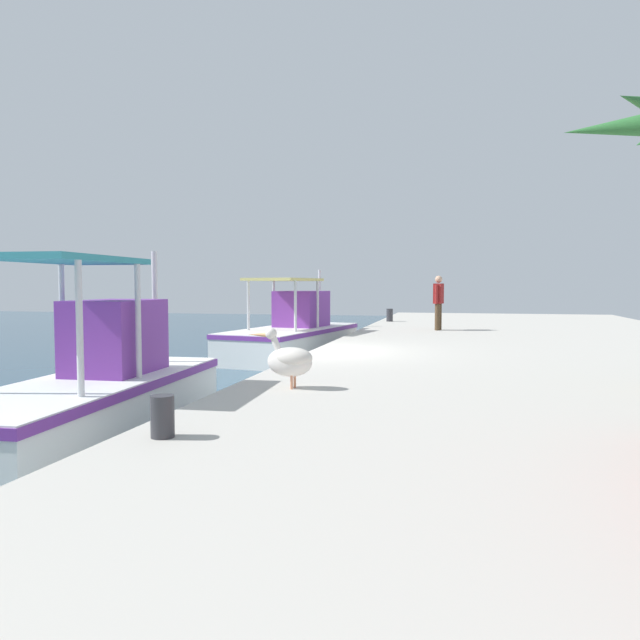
{
  "coord_description": "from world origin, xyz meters",
  "views": [
    {
      "loc": [
        -12.31,
        -3.12,
        2.21
      ],
      "look_at": [
        4.68,
        0.91,
        1.17
      ],
      "focal_mm": 33.52,
      "sensor_mm": 36.0,
      "label": 1
    }
  ],
  "objects_px": {
    "mooring_bollard_nearest": "(162,416)",
    "mooring_bollard_second": "(390,315)",
    "fishing_boat_second": "(96,393)",
    "fishing_boat_third": "(293,335)",
    "fisherman_standing": "(438,300)",
    "pelican": "(290,359)"
  },
  "relations": [
    {
      "from": "pelican",
      "to": "mooring_bollard_second",
      "type": "bearing_deg",
      "value": 1.58
    },
    {
      "from": "fishing_boat_third",
      "to": "fisherman_standing",
      "type": "distance_m",
      "value": 4.62
    },
    {
      "from": "fishing_boat_second",
      "to": "fishing_boat_third",
      "type": "height_order",
      "value": "fishing_boat_second"
    },
    {
      "from": "fishing_boat_third",
      "to": "mooring_bollard_nearest",
      "type": "xyz_separation_m",
      "value": [
        -12.53,
        -2.32,
        0.32
      ]
    },
    {
      "from": "fishing_boat_third",
      "to": "mooring_bollard_nearest",
      "type": "height_order",
      "value": "fishing_boat_third"
    },
    {
      "from": "fishing_boat_third",
      "to": "mooring_bollard_nearest",
      "type": "distance_m",
      "value": 12.74
    },
    {
      "from": "fishing_boat_second",
      "to": "mooring_bollard_nearest",
      "type": "xyz_separation_m",
      "value": [
        -2.42,
        -2.33,
        0.32
      ]
    },
    {
      "from": "pelican",
      "to": "mooring_bollard_second",
      "type": "height_order",
      "value": "pelican"
    },
    {
      "from": "fishing_boat_second",
      "to": "mooring_bollard_second",
      "type": "height_order",
      "value": "fishing_boat_second"
    },
    {
      "from": "fishing_boat_third",
      "to": "mooring_bollard_second",
      "type": "xyz_separation_m",
      "value": [
        5.35,
        -2.32,
        0.37
      ]
    },
    {
      "from": "pelican",
      "to": "mooring_bollard_second",
      "type": "distance_m",
      "value": 15.1
    },
    {
      "from": "fisherman_standing",
      "to": "fishing_boat_third",
      "type": "bearing_deg",
      "value": 107.17
    },
    {
      "from": "fishing_boat_third",
      "to": "mooring_bollard_nearest",
      "type": "bearing_deg",
      "value": -169.5
    },
    {
      "from": "fisherman_standing",
      "to": "mooring_bollard_second",
      "type": "xyz_separation_m",
      "value": [
        4.02,
        1.98,
        -0.68
      ]
    },
    {
      "from": "fishing_boat_second",
      "to": "fishing_boat_third",
      "type": "relative_size",
      "value": 0.88
    },
    {
      "from": "pelican",
      "to": "mooring_bollard_nearest",
      "type": "bearing_deg",
      "value": 171.5
    },
    {
      "from": "pelican",
      "to": "fisherman_standing",
      "type": "distance_m",
      "value": 11.2
    },
    {
      "from": "fishing_boat_second",
      "to": "pelican",
      "type": "bearing_deg",
      "value": -82.61
    },
    {
      "from": "mooring_bollard_nearest",
      "to": "mooring_bollard_second",
      "type": "relative_size",
      "value": 0.8
    },
    {
      "from": "pelican",
      "to": "mooring_bollard_second",
      "type": "relative_size",
      "value": 1.96
    },
    {
      "from": "fishing_boat_second",
      "to": "mooring_bollard_second",
      "type": "relative_size",
      "value": 11.1
    },
    {
      "from": "fishing_boat_third",
      "to": "mooring_bollard_second",
      "type": "distance_m",
      "value": 5.84
    }
  ]
}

